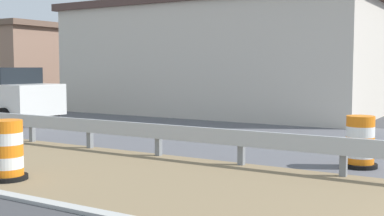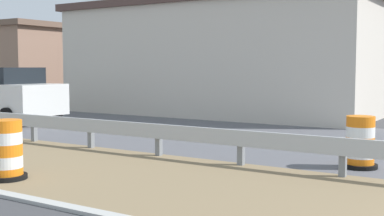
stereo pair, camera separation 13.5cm
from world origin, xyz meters
name	(u,v)px [view 2 (the right image)]	position (x,y,z in m)	size (l,w,h in m)	color
traffic_barrel_nearest	(360,145)	(3.77, 3.42, 0.45)	(0.67, 0.67, 1.01)	orange
traffic_barrel_close	(6,153)	(-0.52, 8.37, 0.47)	(0.70, 0.70, 1.04)	orange
car_lead_near_lane	(4,94)	(5.48, 16.22, 0.97)	(2.27, 4.72, 1.93)	silver
roadside_shop_near	(229,58)	(13.27, 11.38, 2.34)	(7.41, 13.15, 4.66)	beige
roadside_shop_far	(9,63)	(14.51, 27.47, 2.19)	(7.52, 11.16, 4.36)	#93705B
utility_pole_near	(267,14)	(11.10, 8.63, 3.87)	(0.24, 1.80, 7.42)	brown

